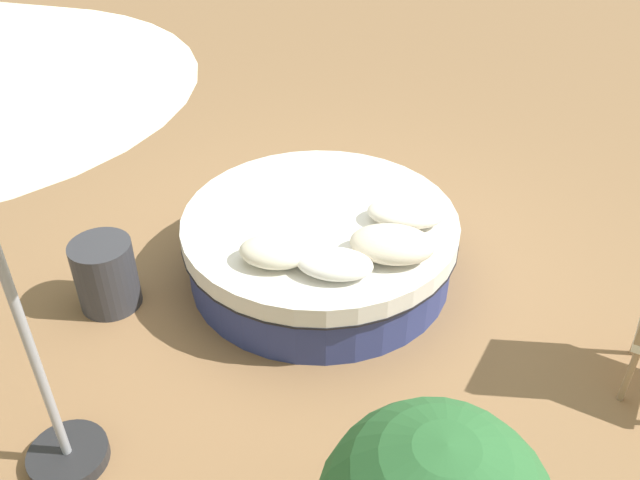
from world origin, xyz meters
TOP-DOWN VIEW (x-y plane):
  - ground_plane at (0.00, 0.00)m, footprint 16.00×16.00m
  - round_bed at (0.00, 0.00)m, footprint 2.00×2.00m
  - throw_pillow_0 at (-0.21, -0.56)m, footprint 0.46×0.31m
  - throw_pillow_1 at (0.19, -0.61)m, footprint 0.49×0.30m
  - throw_pillow_2 at (0.54, -0.37)m, footprint 0.56×0.39m
  - throw_pillow_3 at (0.60, 0.04)m, footprint 0.54×0.33m
  - side_table at (-1.41, -0.58)m, footprint 0.43×0.43m

SIDE VIEW (x-z plane):
  - ground_plane at x=0.00m, z-range 0.00..0.00m
  - round_bed at x=0.00m, z-range 0.01..0.51m
  - side_table at x=-1.41m, z-range 0.00..0.51m
  - throw_pillow_1 at x=0.19m, z-range 0.50..0.65m
  - throw_pillow_3 at x=0.60m, z-range 0.50..0.66m
  - throw_pillow_0 at x=-0.21m, z-range 0.50..0.67m
  - throw_pillow_2 at x=0.54m, z-range 0.50..0.69m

